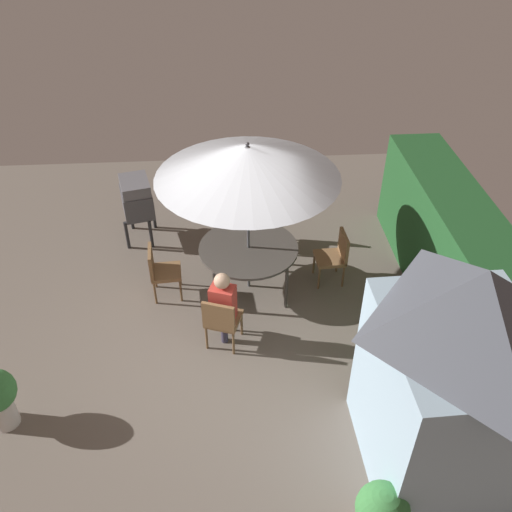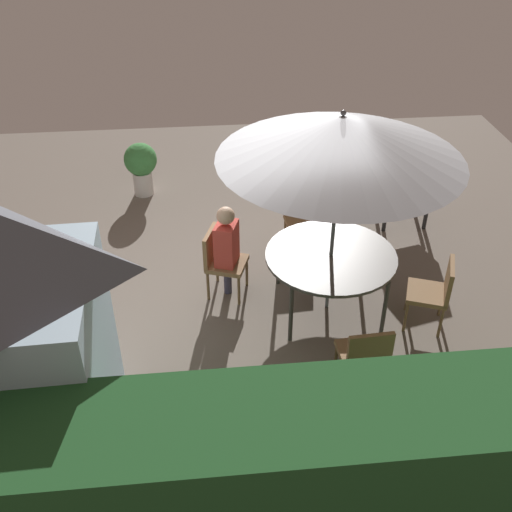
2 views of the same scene
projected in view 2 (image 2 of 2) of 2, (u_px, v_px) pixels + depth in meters
The scene contains 11 objects.
ground_plane at pixel (246, 290), 7.82m from camera, with size 11.00×11.00×0.00m, color #6B6056.
hedge_backdrop at pixel (285, 489), 4.48m from camera, with size 5.83×0.89×1.71m.
patio_table at pixel (331, 258), 7.12m from camera, with size 1.56×1.56×0.80m.
patio_umbrella at pixel (341, 138), 6.25m from camera, with size 2.66×2.66×2.57m.
bbq_grill at pixel (407, 172), 8.73m from camera, with size 0.80×0.65×1.20m.
chair_near_shed at pixel (220, 258), 7.51m from camera, with size 0.59×0.59×0.90m.
chair_far_side at pixel (365, 355), 6.11m from camera, with size 0.48×0.49×0.90m.
chair_toward_hedge at pixel (436, 290), 6.99m from camera, with size 0.60×0.60×0.90m.
chair_toward_house at pixel (302, 215), 8.38m from camera, with size 0.50×0.50×0.90m.
potted_plant_by_grill at pixel (141, 164), 9.65m from camera, with size 0.53×0.53×0.88m.
person_in_red at pixel (226, 241), 7.35m from camera, with size 0.34×0.40×1.26m.
Camera 2 is at (0.49, 6.15, 4.83)m, focal length 42.27 mm.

